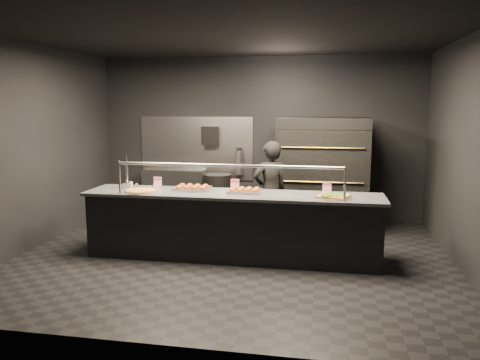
{
  "coord_description": "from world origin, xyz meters",
  "views": [
    {
      "loc": [
        1.25,
        -6.18,
        2.1
      ],
      "look_at": [
        0.08,
        0.2,
        1.07
      ],
      "focal_mm": 35.0,
      "sensor_mm": 36.0,
      "label": 1
    }
  ],
  "objects_px": {
    "pizza_oven": "(322,173)",
    "trash_bin": "(218,197)",
    "slider_tray_b": "(245,191)",
    "worker": "(270,191)",
    "towel_dispenser": "(210,136)",
    "beer_tap": "(127,178)",
    "fire_extinguisher": "(239,162)",
    "round_pizza": "(141,191)",
    "square_pizza": "(333,196)",
    "slider_tray_a": "(192,188)",
    "service_counter": "(232,225)",
    "prep_shelf": "(175,192)"
  },
  "relations": [
    {
      "from": "pizza_oven",
      "to": "trash_bin",
      "type": "bearing_deg",
      "value": 173.36
    },
    {
      "from": "slider_tray_b",
      "to": "worker",
      "type": "bearing_deg",
      "value": 74.67
    },
    {
      "from": "towel_dispenser",
      "to": "beer_tap",
      "type": "distance_m",
      "value": 2.39
    },
    {
      "from": "beer_tap",
      "to": "slider_tray_b",
      "type": "relative_size",
      "value": 1.0
    },
    {
      "from": "fire_extinguisher",
      "to": "beer_tap",
      "type": "bearing_deg",
      "value": -119.13
    },
    {
      "from": "trash_bin",
      "to": "round_pizza",
      "type": "bearing_deg",
      "value": -103.92
    },
    {
      "from": "square_pizza",
      "to": "round_pizza",
      "type": "bearing_deg",
      "value": -178.65
    },
    {
      "from": "towel_dispenser",
      "to": "beer_tap",
      "type": "height_order",
      "value": "towel_dispenser"
    },
    {
      "from": "beer_tap",
      "to": "slider_tray_a",
      "type": "relative_size",
      "value": 0.87
    },
    {
      "from": "fire_extinguisher",
      "to": "square_pizza",
      "type": "distance_m",
      "value": 3.03
    },
    {
      "from": "pizza_oven",
      "to": "slider_tray_b",
      "type": "bearing_deg",
      "value": -119.41
    },
    {
      "from": "fire_extinguisher",
      "to": "round_pizza",
      "type": "bearing_deg",
      "value": -109.65
    },
    {
      "from": "service_counter",
      "to": "slider_tray_b",
      "type": "bearing_deg",
      "value": 21.51
    },
    {
      "from": "square_pizza",
      "to": "worker",
      "type": "relative_size",
      "value": 0.3
    },
    {
      "from": "slider_tray_a",
      "to": "slider_tray_b",
      "type": "distance_m",
      "value": 0.77
    },
    {
      "from": "beer_tap",
      "to": "fire_extinguisher",
      "type": "bearing_deg",
      "value": 60.87
    },
    {
      "from": "fire_extinguisher",
      "to": "trash_bin",
      "type": "xyz_separation_m",
      "value": [
        -0.35,
        -0.28,
        -0.63
      ]
    },
    {
      "from": "round_pizza",
      "to": "slider_tray_b",
      "type": "bearing_deg",
      "value": 8.56
    },
    {
      "from": "towel_dispenser",
      "to": "beer_tap",
      "type": "relative_size",
      "value": 0.71
    },
    {
      "from": "prep_shelf",
      "to": "beer_tap",
      "type": "relative_size",
      "value": 2.43
    },
    {
      "from": "beer_tap",
      "to": "slider_tray_b",
      "type": "xyz_separation_m",
      "value": [
        1.77,
        -0.09,
        -0.11
      ]
    },
    {
      "from": "round_pizza",
      "to": "slider_tray_a",
      "type": "distance_m",
      "value": 0.72
    },
    {
      "from": "square_pizza",
      "to": "worker",
      "type": "distance_m",
      "value": 1.43
    },
    {
      "from": "prep_shelf",
      "to": "fire_extinguisher",
      "type": "distance_m",
      "value": 1.39
    },
    {
      "from": "square_pizza",
      "to": "slider_tray_b",
      "type": "bearing_deg",
      "value": 172.76
    },
    {
      "from": "prep_shelf",
      "to": "square_pizza",
      "type": "xyz_separation_m",
      "value": [
        2.97,
        -2.41,
        0.49
      ]
    },
    {
      "from": "trash_bin",
      "to": "worker",
      "type": "distance_m",
      "value": 1.64
    },
    {
      "from": "prep_shelf",
      "to": "towel_dispenser",
      "type": "relative_size",
      "value": 3.43
    },
    {
      "from": "round_pizza",
      "to": "prep_shelf",
      "type": "bearing_deg",
      "value": 97.83
    },
    {
      "from": "service_counter",
      "to": "prep_shelf",
      "type": "distance_m",
      "value": 2.82
    },
    {
      "from": "towel_dispenser",
      "to": "slider_tray_a",
      "type": "bearing_deg",
      "value": -82.46
    },
    {
      "from": "round_pizza",
      "to": "slider_tray_a",
      "type": "relative_size",
      "value": 0.83
    },
    {
      "from": "pizza_oven",
      "to": "slider_tray_a",
      "type": "xyz_separation_m",
      "value": [
        -1.8,
        -1.78,
        -0.02
      ]
    },
    {
      "from": "fire_extinguisher",
      "to": "slider_tray_b",
      "type": "distance_m",
      "value": 2.39
    },
    {
      "from": "fire_extinguisher",
      "to": "beer_tap",
      "type": "xyz_separation_m",
      "value": [
        -1.25,
        -2.24,
        0.0
      ]
    },
    {
      "from": "pizza_oven",
      "to": "prep_shelf",
      "type": "bearing_deg",
      "value": 171.46
    },
    {
      "from": "pizza_oven",
      "to": "beer_tap",
      "type": "relative_size",
      "value": 3.86
    },
    {
      "from": "prep_shelf",
      "to": "slider_tray_b",
      "type": "xyz_separation_m",
      "value": [
        1.77,
        -2.26,
        0.5
      ]
    },
    {
      "from": "trash_bin",
      "to": "worker",
      "type": "bearing_deg",
      "value": -46.32
    },
    {
      "from": "trash_bin",
      "to": "worker",
      "type": "xyz_separation_m",
      "value": [
        1.11,
        -1.16,
        0.36
      ]
    },
    {
      "from": "beer_tap",
      "to": "round_pizza",
      "type": "height_order",
      "value": "beer_tap"
    },
    {
      "from": "round_pizza",
      "to": "trash_bin",
      "type": "xyz_separation_m",
      "value": [
        0.56,
        2.27,
        -0.51
      ]
    },
    {
      "from": "towel_dispenser",
      "to": "slider_tray_a",
      "type": "height_order",
      "value": "towel_dispenser"
    },
    {
      "from": "prep_shelf",
      "to": "service_counter",
      "type": "bearing_deg",
      "value": -55.41
    },
    {
      "from": "slider_tray_b",
      "to": "worker",
      "type": "height_order",
      "value": "worker"
    },
    {
      "from": "towel_dispenser",
      "to": "beer_tap",
      "type": "xyz_separation_m",
      "value": [
        -0.7,
        -2.23,
        -0.49
      ]
    },
    {
      "from": "service_counter",
      "to": "trash_bin",
      "type": "height_order",
      "value": "service_counter"
    },
    {
      "from": "prep_shelf",
      "to": "round_pizza",
      "type": "height_order",
      "value": "round_pizza"
    },
    {
      "from": "beer_tap",
      "to": "trash_bin",
      "type": "distance_m",
      "value": 2.25
    },
    {
      "from": "square_pizza",
      "to": "slider_tray_a",
      "type": "bearing_deg",
      "value": 173.83
    }
  ]
}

